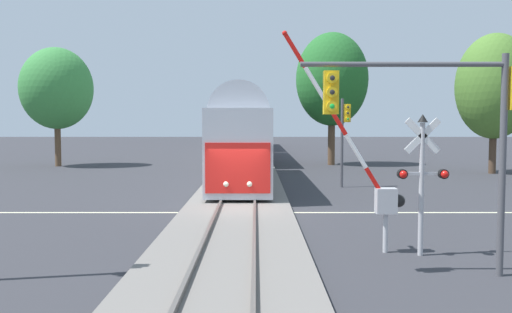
{
  "coord_description": "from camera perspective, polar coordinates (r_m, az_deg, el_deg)",
  "views": [
    {
      "loc": [
        0.77,
        -21.47,
        3.63
      ],
      "look_at": [
        0.66,
        4.0,
        2.0
      ],
      "focal_mm": 37.97,
      "sensor_mm": 36.0,
      "label": 1
    }
  ],
  "objects": [
    {
      "name": "crossing_gate_near",
      "position": [
        15.3,
        12.61,
        -2.51
      ],
      "size": [
        3.42,
        0.4,
        6.11
      ],
      "color": "#B7B7BC",
      "rests_on": "ground"
    },
    {
      "name": "road_centre_stripe",
      "position": [
        21.79,
        -1.79,
        -5.92
      ],
      "size": [
        44.0,
        0.2,
        0.01
      ],
      "color": "beige",
      "rests_on": "ground"
    },
    {
      "name": "commuter_train",
      "position": [
        53.02,
        -0.58,
        2.69
      ],
      "size": [
        3.04,
        64.58,
        5.16
      ],
      "color": "#B2B7C1",
      "rests_on": "railway_track"
    },
    {
      "name": "crossing_signal_mast",
      "position": [
        15.22,
        17.36,
        -1.34
      ],
      "size": [
        1.36,
        0.44,
        3.84
      ],
      "color": "#B2B2B7",
      "rests_on": "ground"
    },
    {
      "name": "ground_plane",
      "position": [
        21.79,
        -1.79,
        -5.93
      ],
      "size": [
        220.0,
        220.0,
        0.0
      ],
      "primitive_type": "plane",
      "color": "#333338"
    },
    {
      "name": "elm_centre_background",
      "position": [
        46.19,
        8.26,
        8.03
      ],
      "size": [
        6.03,
        6.03,
        11.1
      ],
      "color": "brown",
      "rests_on": "ground"
    },
    {
      "name": "traffic_signal_far_side",
      "position": [
        30.28,
        9.59,
        2.98
      ],
      "size": [
        0.53,
        0.38,
        4.91
      ],
      "color": "#4C4C51",
      "rests_on": "ground"
    },
    {
      "name": "traffic_signal_near_right",
      "position": [
        13.28,
        19.46,
        4.78
      ],
      "size": [
        5.18,
        0.38,
        5.21
      ],
      "color": "#4C4C51",
      "rests_on": "ground"
    },
    {
      "name": "maple_right_background",
      "position": [
        41.49,
        24.07,
        6.76
      ],
      "size": [
        5.26,
        5.26,
        9.79
      ],
      "color": "#4C3828",
      "rests_on": "ground"
    },
    {
      "name": "railway_track",
      "position": [
        21.77,
        -1.79,
        -5.68
      ],
      "size": [
        4.4,
        80.0,
        0.32
      ],
      "color": "slate",
      "rests_on": "ground"
    },
    {
      "name": "pine_left_background",
      "position": [
        47.2,
        -20.01,
        6.74
      ],
      "size": [
        5.82,
        5.82,
        9.67
      ],
      "color": "brown",
      "rests_on": "ground"
    }
  ]
}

